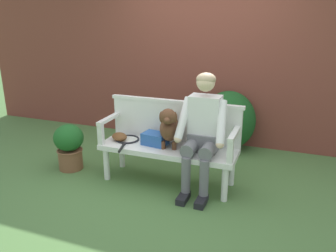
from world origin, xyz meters
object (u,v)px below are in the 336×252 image
object	(u,v)px
baseball_glove	(120,137)
potted_plant	(69,145)
sports_bag	(155,139)
dog_on_bench	(169,127)
tennis_racket	(127,140)
garden_bench	(168,151)
person_seated	(203,129)

from	to	relation	value
baseball_glove	potted_plant	world-z (taller)	potted_plant
sports_bag	dog_on_bench	bearing A→B (deg)	-6.18
tennis_racket	potted_plant	distance (m)	0.79
garden_bench	person_seated	size ratio (longest dim) A/B	1.20
sports_bag	baseball_glove	bearing A→B (deg)	-177.32
garden_bench	baseball_glove	size ratio (longest dim) A/B	7.23
dog_on_bench	sports_bag	distance (m)	0.26
garden_bench	dog_on_bench	distance (m)	0.31
tennis_racket	sports_bag	size ratio (longest dim) A/B	2.08
tennis_racket	baseball_glove	size ratio (longest dim) A/B	2.65
garden_bench	tennis_racket	distance (m)	0.54
dog_on_bench	sports_bag	bearing A→B (deg)	173.82
garden_bench	baseball_glove	distance (m)	0.63
potted_plant	dog_on_bench	bearing A→B (deg)	3.79
person_seated	dog_on_bench	xyz separation A→B (m)	(-0.39, 0.00, -0.03)
garden_bench	person_seated	world-z (taller)	person_seated
sports_bag	potted_plant	distance (m)	1.16
baseball_glove	sports_bag	size ratio (longest dim) A/B	0.79
garden_bench	potted_plant	world-z (taller)	potted_plant
dog_on_bench	potted_plant	distance (m)	1.38
garden_bench	potted_plant	xyz separation A→B (m)	(-1.31, -0.10, -0.07)
garden_bench	tennis_racket	world-z (taller)	tennis_racket
sports_bag	potted_plant	size ratio (longest dim) A/B	0.47
sports_bag	potted_plant	xyz separation A→B (m)	(-1.14, -0.11, -0.20)
sports_bag	potted_plant	bearing A→B (deg)	-174.58
baseball_glove	garden_bench	bearing A→B (deg)	37.44
person_seated	potted_plant	world-z (taller)	person_seated
person_seated	potted_plant	bearing A→B (deg)	-177.22
garden_bench	baseball_glove	bearing A→B (deg)	-179.08
garden_bench	potted_plant	distance (m)	1.31
tennis_racket	dog_on_bench	bearing A→B (deg)	-1.19
baseball_glove	potted_plant	size ratio (longest dim) A/B	0.37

